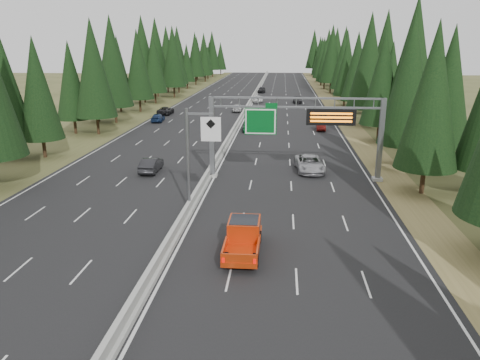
% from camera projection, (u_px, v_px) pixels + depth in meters
% --- Properties ---
extents(road, '(32.00, 260.00, 0.08)m').
position_uv_depth(road, '(245.00, 113.00, 89.01)').
color(road, black).
rests_on(road, ground).
extents(shoulder_right, '(3.60, 260.00, 0.06)m').
position_uv_depth(shoulder_right, '(340.00, 114.00, 87.50)').
color(shoulder_right, olive).
rests_on(shoulder_right, ground).
extents(shoulder_left, '(3.60, 260.00, 0.06)m').
position_uv_depth(shoulder_left, '(153.00, 112.00, 90.52)').
color(shoulder_left, '#404721').
rests_on(shoulder_left, ground).
extents(median_barrier, '(0.70, 260.00, 0.85)m').
position_uv_depth(median_barrier, '(245.00, 111.00, 88.90)').
color(median_barrier, '#999993').
rests_on(median_barrier, road).
extents(sign_gantry, '(16.75, 0.98, 7.80)m').
position_uv_depth(sign_gantry, '(302.00, 126.00, 43.64)').
color(sign_gantry, slate).
rests_on(sign_gantry, road).
extents(hov_sign_pole, '(2.80, 0.50, 8.00)m').
position_uv_depth(hov_sign_pole, '(195.00, 153.00, 35.01)').
color(hov_sign_pole, slate).
rests_on(hov_sign_pole, road).
extents(tree_row_right, '(11.86, 246.81, 18.72)m').
position_uv_depth(tree_row_right, '(369.00, 63.00, 81.39)').
color(tree_row_right, black).
rests_on(tree_row_right, ground).
extents(tree_row_left, '(11.96, 245.51, 18.99)m').
position_uv_depth(tree_row_left, '(119.00, 63.00, 82.97)').
color(tree_row_left, black).
rests_on(tree_row_left, ground).
extents(silver_minivan, '(3.13, 5.93, 1.59)m').
position_uv_depth(silver_minivan, '(309.00, 164.00, 47.64)').
color(silver_minivan, '#9D9CA1').
rests_on(silver_minivan, road).
extents(red_pickup, '(2.08, 5.82, 1.90)m').
position_uv_depth(red_pickup, '(244.00, 235.00, 29.24)').
color(red_pickup, black).
rests_on(red_pickup, road).
extents(car_ahead_green, '(2.15, 4.84, 1.62)m').
position_uv_depth(car_ahead_green, '(249.00, 125.00, 69.87)').
color(car_ahead_green, '#145A2E').
rests_on(car_ahead_green, road).
extents(car_ahead_dkred, '(1.43, 3.88, 1.27)m').
position_uv_depth(car_ahead_dkred, '(321.00, 126.00, 70.47)').
color(car_ahead_dkred, '#510E0B').
rests_on(car_ahead_dkred, road).
extents(car_ahead_dkgrey, '(1.95, 4.63, 1.33)m').
position_uv_depth(car_ahead_dkgrey, '(297.00, 100.00, 102.68)').
color(car_ahead_dkgrey, black).
rests_on(car_ahead_dkgrey, road).
extents(car_ahead_white, '(2.48, 5.08, 1.39)m').
position_uv_depth(car_ahead_white, '(257.00, 99.00, 104.72)').
color(car_ahead_white, silver).
rests_on(car_ahead_white, road).
extents(car_ahead_far, '(2.07, 4.67, 1.56)m').
position_uv_depth(car_ahead_far, '(262.00, 90.00, 125.22)').
color(car_ahead_far, black).
rests_on(car_ahead_far, road).
extents(car_onc_near, '(1.64, 4.50, 1.47)m').
position_uv_depth(car_onc_near, '(151.00, 165.00, 47.43)').
color(car_onc_near, black).
rests_on(car_onc_near, road).
extents(car_onc_blue, '(2.19, 4.64, 1.31)m').
position_uv_depth(car_onc_blue, '(158.00, 118.00, 78.29)').
color(car_onc_blue, navy).
rests_on(car_onc_blue, road).
extents(car_onc_white, '(1.82, 4.43, 1.50)m').
position_uv_depth(car_onc_white, '(238.00, 108.00, 89.80)').
color(car_onc_white, silver).
rests_on(car_onc_white, road).
extents(car_onc_far, '(2.35, 5.08, 1.41)m').
position_uv_depth(car_onc_far, '(166.00, 110.00, 86.46)').
color(car_onc_far, black).
rests_on(car_onc_far, road).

